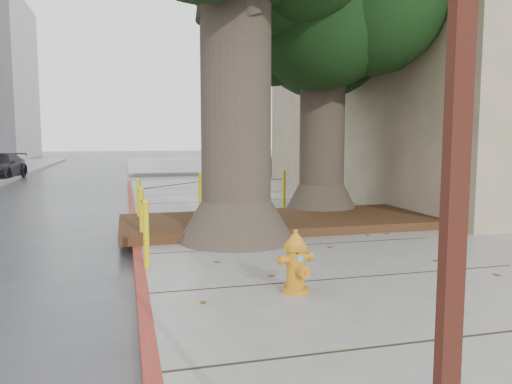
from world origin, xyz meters
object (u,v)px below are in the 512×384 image
Objects in this scene: fire_hydrant at (296,262)px; signpost at (453,235)px; car_red at (374,163)px; car_silver at (284,165)px.

signpost reaches higher than fire_hydrant.
fire_hydrant is at bearing 87.73° from signpost.
fire_hydrant is 21.70m from car_red.
signpost is 25.65m from car_red.
signpost is 0.73× the size of car_red.
fire_hydrant is 18.96m from car_silver.
car_red is (10.95, 18.74, 0.08)m from fire_hydrant.
signpost is at bearing 160.41° from car_silver.
car_silver is 0.95× the size of car_red.
signpost is at bearing -116.47° from fire_hydrant.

